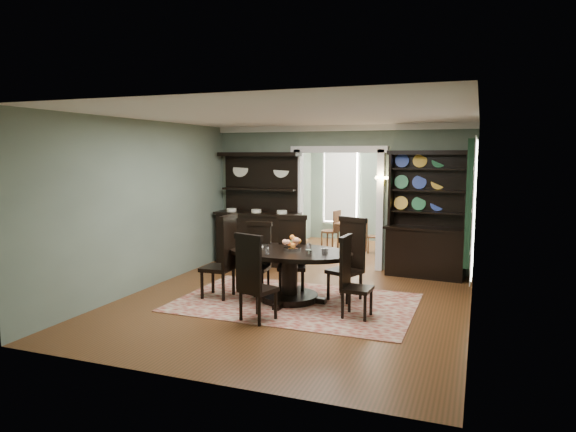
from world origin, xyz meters
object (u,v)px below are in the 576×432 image
dining_table (289,266)px  sideboard (258,225)px  welsh_dresser (426,231)px  parlor_table (350,233)px

dining_table → sideboard: bearing=127.1°
sideboard → dining_table: bearing=-55.8°
welsh_dresser → parlor_table: welsh_dresser is taller
dining_table → parlor_table: (-0.07, 4.43, -0.10)m
dining_table → parlor_table: 4.43m
welsh_dresser → parlor_table: size_ratio=3.10×
sideboard → welsh_dresser: (3.60, 0.02, 0.04)m
dining_table → welsh_dresser: size_ratio=0.89×
dining_table → welsh_dresser: 3.21m
sideboard → parlor_table: (1.61, 1.89, -0.37)m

